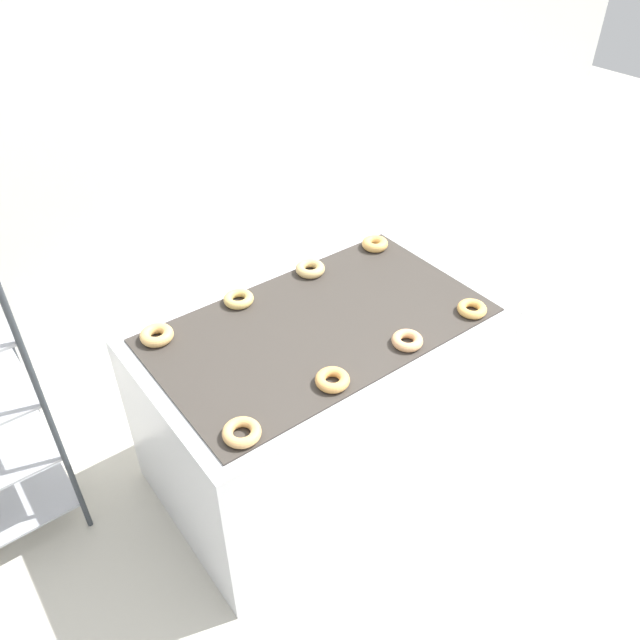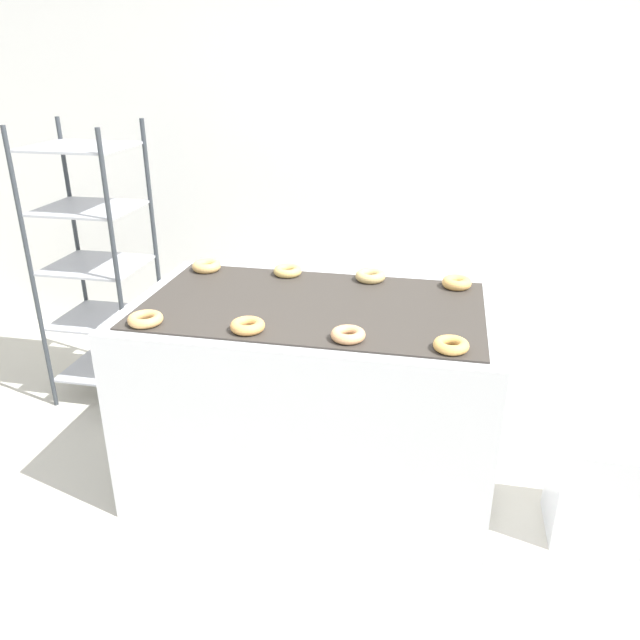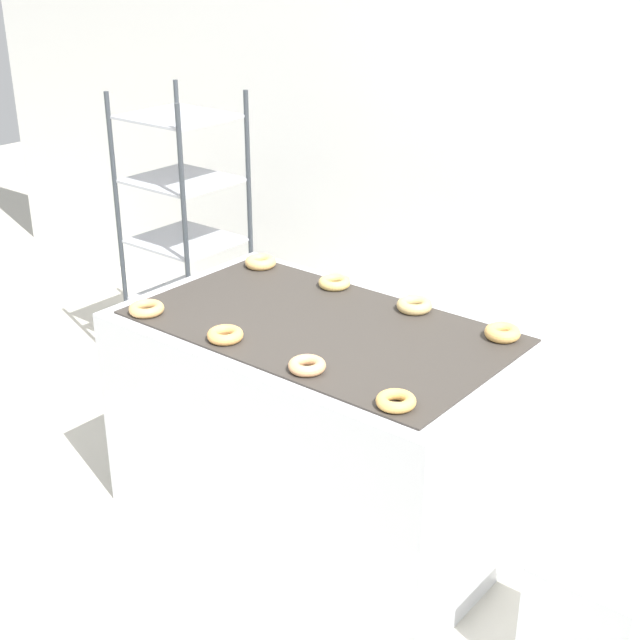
% 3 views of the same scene
% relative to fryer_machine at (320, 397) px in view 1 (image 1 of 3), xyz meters
% --- Properties ---
extents(ground_plane, '(14.00, 14.00, 0.00)m').
position_rel_fryer_machine_xyz_m(ground_plane, '(-0.00, -0.71, -0.43)').
color(ground_plane, beige).
extents(wall_back, '(8.00, 0.05, 2.80)m').
position_rel_fryer_machine_xyz_m(wall_back, '(-0.00, 1.42, 0.97)').
color(wall_back, white).
rests_on(wall_back, ground_plane).
extents(fryer_machine, '(1.52, 0.91, 0.87)m').
position_rel_fryer_machine_xyz_m(fryer_machine, '(0.00, 0.00, 0.00)').
color(fryer_machine, silver).
rests_on(fryer_machine, ground_plane).
extents(glaze_bin, '(0.34, 0.29, 0.45)m').
position_rel_fryer_machine_xyz_m(glaze_bin, '(1.19, -0.14, -0.21)').
color(glaze_bin, silver).
rests_on(glaze_bin, ground_plane).
extents(donut_near_left, '(0.14, 0.14, 0.04)m').
position_rel_fryer_machine_xyz_m(donut_near_left, '(-0.59, -0.33, 0.45)').
color(donut_near_left, tan).
rests_on(donut_near_left, fryer_machine).
extents(donut_near_midleft, '(0.13, 0.13, 0.04)m').
position_rel_fryer_machine_xyz_m(donut_near_midleft, '(-0.18, -0.32, 0.45)').
color(donut_near_midleft, '#ECAA5A').
rests_on(donut_near_midleft, fryer_machine).
extents(donut_near_midright, '(0.13, 0.13, 0.04)m').
position_rel_fryer_machine_xyz_m(donut_near_midright, '(0.20, -0.32, 0.45)').
color(donut_near_midright, '#EAAA72').
rests_on(donut_near_midright, fryer_machine).
extents(donut_near_right, '(0.13, 0.13, 0.04)m').
position_rel_fryer_machine_xyz_m(donut_near_right, '(0.57, -0.33, 0.45)').
color(donut_near_right, '#ECB15A').
rests_on(donut_near_right, fryer_machine).
extents(donut_far_left, '(0.14, 0.14, 0.04)m').
position_rel_fryer_machine_xyz_m(donut_far_left, '(-0.59, 0.32, 0.46)').
color(donut_far_left, '#E7B468').
rests_on(donut_far_left, fryer_machine).
extents(donut_far_midleft, '(0.13, 0.13, 0.04)m').
position_rel_fryer_machine_xyz_m(donut_far_midleft, '(-0.19, 0.34, 0.45)').
color(donut_far_midleft, '#E3BD67').
rests_on(donut_far_midleft, fryer_machine).
extents(donut_far_midright, '(0.14, 0.14, 0.04)m').
position_rel_fryer_machine_xyz_m(donut_far_midright, '(0.20, 0.34, 0.46)').
color(donut_far_midright, '#D7B46F').
rests_on(donut_far_midright, fryer_machine).
extents(donut_far_right, '(0.13, 0.13, 0.04)m').
position_rel_fryer_machine_xyz_m(donut_far_right, '(0.58, 0.32, 0.46)').
color(donut_far_right, '#E9B15E').
rests_on(donut_far_right, fryer_machine).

